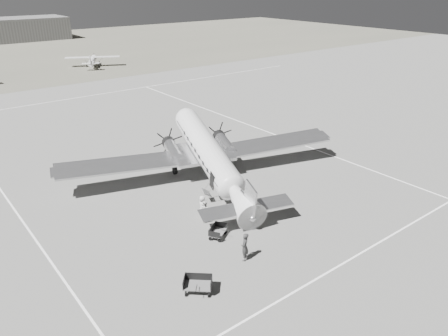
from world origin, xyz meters
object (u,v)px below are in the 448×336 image
dc3_airliner (210,157)px  ramp_agent (205,210)px  baggage_cart_near (218,232)px  ground_crew (245,247)px  baggage_cart_far (198,285)px  passenger (202,206)px  light_plane_right (93,61)px

dc3_airliner → ramp_agent: 6.91m
baggage_cart_near → ground_crew: ground_crew is taller
baggage_cart_far → passenger: (5.61, 7.43, 0.36)m
dc3_airliner → baggage_cart_near: size_ratio=17.49×
light_plane_right → passenger: size_ratio=6.64×
baggage_cart_near → ramp_agent: (0.78, 2.63, 0.39)m
passenger → baggage_cart_far: bearing=149.2°
passenger → light_plane_right: bearing=-9.3°
baggage_cart_near → ground_crew: (-0.25, -3.32, 0.56)m
baggage_cart_far → passenger: 9.32m
baggage_cart_far → light_plane_right: bearing=113.5°
baggage_cart_near → ramp_agent: ramp_agent is taller
baggage_cart_near → baggage_cart_far: size_ratio=0.87×
ground_crew → passenger: (1.24, 6.64, -0.14)m
baggage_cart_far → ramp_agent: 8.65m
passenger → ground_crew: bearing=175.7°
ramp_agent → baggage_cart_far: bearing=137.2°
dc3_airliner → ramp_agent: dc3_airliner is taller
dc3_airliner → baggage_cart_near: 9.51m
ground_crew → passenger: ground_crew is taller
baggage_cart_near → ground_crew: size_ratio=0.78×
baggage_cart_near → baggage_cart_far: bearing=-170.3°
light_plane_right → ground_crew: (-19.93, -73.45, -0.19)m
ramp_agent → baggage_cart_near: bearing=159.4°
dc3_airliner → baggage_cart_near: (-5.07, -7.75, -2.15)m
ground_crew → ramp_agent: (1.04, 5.95, -0.17)m
light_plane_right → ramp_agent: size_ratio=6.90×
passenger → dc3_airliner: bearing=-36.3°
dc3_airliner → light_plane_right: bearing=93.4°
baggage_cart_near → ramp_agent: size_ratio=0.94×
dc3_airliner → light_plane_right: 64.08m
baggage_cart_near → baggage_cart_far: baggage_cart_far is taller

